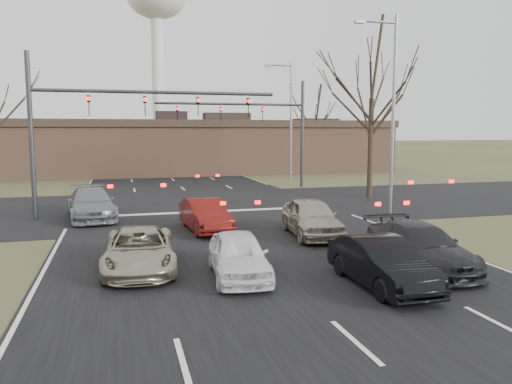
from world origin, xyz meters
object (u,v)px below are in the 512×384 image
(car_silver_ahead, at_px, (311,217))
(mast_arm_far, at_px, (267,121))
(car_white_sedan, at_px, (238,255))
(car_red_ahead, at_px, (205,215))
(streetlight_right_near, at_px, (390,105))
(car_grey_ahead, at_px, (91,204))
(car_black_hatch, at_px, (381,263))
(mast_arm_near, at_px, (102,115))
(car_silver_suv, at_px, (139,250))
(water_tower, at_px, (157,6))
(streetlight_right_far, at_px, (289,115))
(car_charcoal_sedan, at_px, (420,247))
(building, at_px, (185,147))

(car_silver_ahead, bearing_deg, mast_arm_far, 85.64)
(car_white_sedan, relative_size, car_red_ahead, 0.94)
(streetlight_right_near, relative_size, car_grey_ahead, 1.93)
(mast_arm_far, xyz_separation_m, car_black_hatch, (-3.83, -23.85, -4.34))
(mast_arm_near, height_order, car_white_sedan, mast_arm_near)
(car_silver_suv, bearing_deg, water_tower, 88.31)
(mast_arm_far, bearing_deg, car_grey_ahead, -138.96)
(car_silver_suv, bearing_deg, mast_arm_near, 99.95)
(car_white_sedan, bearing_deg, streetlight_right_far, 73.14)
(car_silver_suv, bearing_deg, car_red_ahead, 64.58)
(streetlight_right_far, bearing_deg, car_charcoal_sedan, -100.43)
(car_silver_ahead, bearing_deg, building, 97.99)
(building, relative_size, car_charcoal_sedan, 8.85)
(mast_arm_far, distance_m, streetlight_right_far, 5.12)
(car_red_ahead, bearing_deg, car_grey_ahead, 133.15)
(car_white_sedan, distance_m, car_black_hatch, 4.07)
(mast_arm_near, bearing_deg, car_silver_suv, -83.23)
(building, xyz_separation_m, car_grey_ahead, (-7.88, -25.50, -1.91))
(streetlight_right_far, relative_size, car_black_hatch, 2.42)
(car_grey_ahead, relative_size, car_silver_ahead, 1.15)
(mast_arm_far, bearing_deg, building, 105.58)
(car_silver_ahead, bearing_deg, streetlight_right_far, 79.50)
(mast_arm_far, height_order, car_grey_ahead, mast_arm_far)
(streetlight_right_far, height_order, car_silver_suv, streetlight_right_far)
(mast_arm_far, distance_m, car_silver_suv, 23.19)
(car_grey_ahead, bearing_deg, car_white_sedan, -74.73)
(streetlight_right_far, xyz_separation_m, car_silver_ahead, (-6.32, -21.06, -4.82))
(streetlight_right_far, height_order, car_red_ahead, streetlight_right_far)
(water_tower, xyz_separation_m, streetlight_right_far, (3.32, -93.00, -29.88))
(building, relative_size, car_silver_ahead, 9.37)
(car_silver_suv, height_order, car_charcoal_sedan, car_charcoal_sedan)
(car_charcoal_sedan, height_order, car_red_ahead, car_charcoal_sedan)
(building, xyz_separation_m, car_white_sedan, (-3.23, -36.91, -1.99))
(car_grey_ahead, bearing_deg, streetlight_right_near, -16.57)
(mast_arm_far, height_order, car_silver_suv, mast_arm_far)
(streetlight_right_near, bearing_deg, car_silver_suv, -150.12)
(mast_arm_far, xyz_separation_m, car_silver_suv, (-10.18, -20.37, -4.38))
(car_silver_suv, xyz_separation_m, car_black_hatch, (6.36, -3.48, 0.04))
(streetlight_right_far, distance_m, car_silver_ahead, 22.51)
(streetlight_right_near, bearing_deg, car_red_ahead, -169.13)
(streetlight_right_far, bearing_deg, car_silver_suv, -118.67)
(building, relative_size, car_red_ahead, 10.13)
(mast_arm_far, bearing_deg, streetlight_right_near, -78.53)
(car_silver_suv, relative_size, car_white_sedan, 1.17)
(streetlight_right_near, relative_size, car_charcoal_sedan, 2.09)
(car_white_sedan, xyz_separation_m, car_silver_ahead, (4.23, 4.84, 0.10))
(mast_arm_far, height_order, streetlight_right_near, streetlight_right_near)
(mast_arm_near, height_order, car_black_hatch, mast_arm_near)
(car_charcoal_sedan, xyz_separation_m, car_red_ahead, (-5.46, 7.63, -0.01))
(water_tower, bearing_deg, car_grey_ahead, -96.31)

